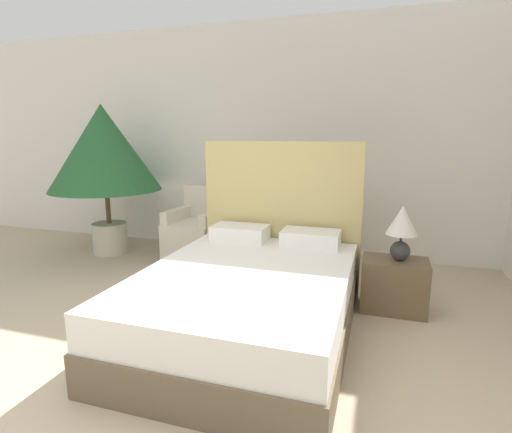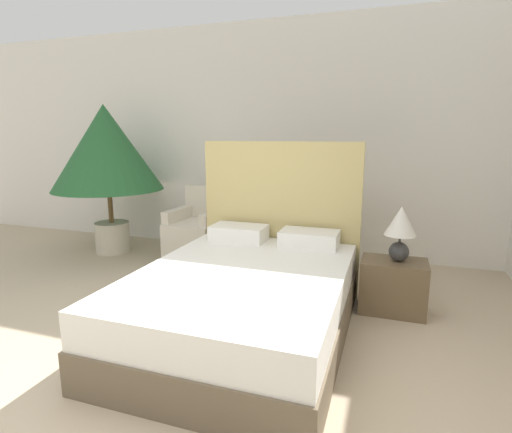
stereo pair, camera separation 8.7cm
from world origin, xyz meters
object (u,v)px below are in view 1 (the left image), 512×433
potted_palm (104,151)px  table_lamp (402,227)px  bed (250,294)px  nightstand (394,285)px  armchair_near_window_left (196,236)px  armchair_near_window_right (278,243)px

potted_palm → table_lamp: size_ratio=3.97×
bed → table_lamp: 1.41m
nightstand → table_lamp: size_ratio=1.15×
bed → potted_palm: 3.02m
table_lamp → nightstand: bearing=-178.5°
bed → armchair_near_window_left: (-1.23, 1.59, -0.02)m
potted_palm → table_lamp: potted_palm is taller
bed → table_lamp: size_ratio=4.37×
potted_palm → table_lamp: 3.64m
armchair_near_window_left → potted_palm: potted_palm is taller
table_lamp → armchair_near_window_left: bearing=160.5°
bed → armchair_near_window_left: size_ratio=2.37×
armchair_near_window_left → bed: bearing=-48.4°
bed → potted_palm: size_ratio=1.10×
armchair_near_window_right → table_lamp: table_lamp is taller
nightstand → bed: bearing=-144.8°
armchair_near_window_right → nightstand: size_ratio=1.60×
table_lamp → potted_palm: bearing=168.3°
potted_palm → armchair_near_window_left: bearing=4.7°
armchair_near_window_left → nightstand: armchair_near_window_left is taller
bed → potted_palm: bearing=148.4°
armchair_near_window_right → bed: bearing=-83.8°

